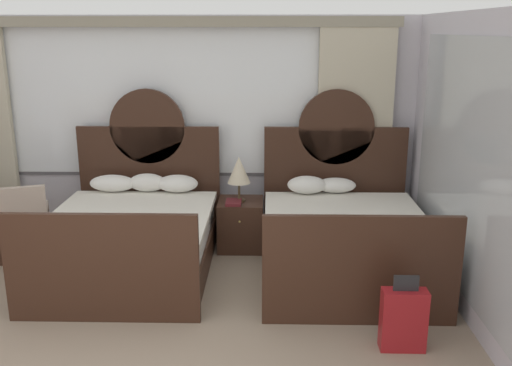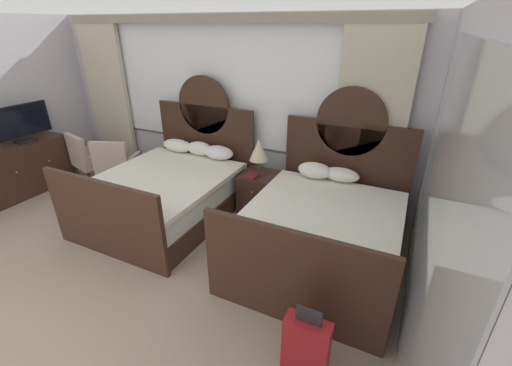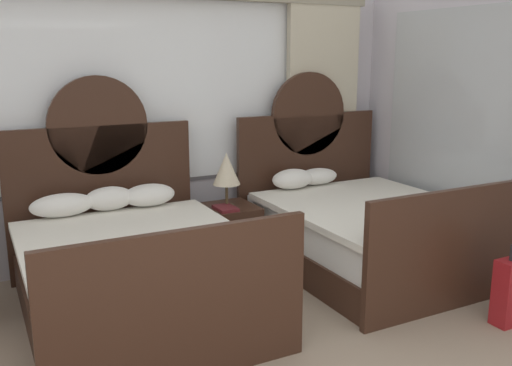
{
  "view_description": "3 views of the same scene",
  "coord_description": "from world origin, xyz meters",
  "px_view_note": "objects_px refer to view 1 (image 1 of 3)",
  "views": [
    {
      "loc": [
        1.27,
        -2.6,
        2.54
      ],
      "look_at": [
        1.16,
        2.51,
        1.13
      ],
      "focal_mm": 39.37,
      "sensor_mm": 36.0,
      "label": 1
    },
    {
      "loc": [
        2.8,
        -0.29,
        2.55
      ],
      "look_at": [
        1.35,
        2.73,
        0.95
      ],
      "focal_mm": 23.39,
      "sensor_mm": 36.0,
      "label": 2
    },
    {
      "loc": [
        -1.24,
        -1.11,
        2.03
      ],
      "look_at": [
        0.77,
        2.77,
        1.03
      ],
      "focal_mm": 39.13,
      "sensor_mm": 36.0,
      "label": 3
    }
  ],
  "objects_px": {
    "bed_near_window": "(133,236)",
    "suitcase_on_floor": "(403,319)",
    "bed_near_mirror": "(343,238)",
    "nightstand_between_beds": "(241,224)",
    "table_lamp_on_nightstand": "(239,170)",
    "book_on_nightstand": "(234,202)",
    "armchair_by_window_left": "(21,220)"
  },
  "relations": [
    {
      "from": "nightstand_between_beds",
      "to": "table_lamp_on_nightstand",
      "type": "relative_size",
      "value": 1.1
    },
    {
      "from": "bed_near_mirror",
      "to": "suitcase_on_floor",
      "type": "height_order",
      "value": "bed_near_mirror"
    },
    {
      "from": "table_lamp_on_nightstand",
      "to": "suitcase_on_floor",
      "type": "relative_size",
      "value": 0.82
    },
    {
      "from": "table_lamp_on_nightstand",
      "to": "bed_near_window",
      "type": "bearing_deg",
      "value": -149.5
    },
    {
      "from": "bed_near_window",
      "to": "book_on_nightstand",
      "type": "distance_m",
      "value": 1.22
    },
    {
      "from": "bed_near_window",
      "to": "table_lamp_on_nightstand",
      "type": "bearing_deg",
      "value": 30.5
    },
    {
      "from": "nightstand_between_beds",
      "to": "book_on_nightstand",
      "type": "xyz_separation_m",
      "value": [
        -0.08,
        -0.11,
        0.31
      ]
    },
    {
      "from": "bed_near_mirror",
      "to": "armchair_by_window_left",
      "type": "height_order",
      "value": "bed_near_mirror"
    },
    {
      "from": "book_on_nightstand",
      "to": "suitcase_on_floor",
      "type": "xyz_separation_m",
      "value": [
        1.5,
        -2.08,
        -0.33
      ]
    },
    {
      "from": "nightstand_between_beds",
      "to": "bed_near_window",
      "type": "bearing_deg",
      "value": -149.67
    },
    {
      "from": "bed_near_window",
      "to": "bed_near_mirror",
      "type": "relative_size",
      "value": 1.0
    },
    {
      "from": "book_on_nightstand",
      "to": "suitcase_on_floor",
      "type": "height_order",
      "value": "suitcase_on_floor"
    },
    {
      "from": "bed_near_window",
      "to": "armchair_by_window_left",
      "type": "xyz_separation_m",
      "value": [
        -1.33,
        0.3,
        0.07
      ]
    },
    {
      "from": "nightstand_between_beds",
      "to": "armchair_by_window_left",
      "type": "xyz_separation_m",
      "value": [
        -2.47,
        -0.36,
        0.17
      ]
    },
    {
      "from": "bed_near_window",
      "to": "nightstand_between_beds",
      "type": "relative_size",
      "value": 3.75
    },
    {
      "from": "bed_near_window",
      "to": "suitcase_on_floor",
      "type": "relative_size",
      "value": 3.37
    },
    {
      "from": "nightstand_between_beds",
      "to": "suitcase_on_floor",
      "type": "bearing_deg",
      "value": -56.92
    },
    {
      "from": "nightstand_between_beds",
      "to": "table_lamp_on_nightstand",
      "type": "bearing_deg",
      "value": -162.69
    },
    {
      "from": "book_on_nightstand",
      "to": "armchair_by_window_left",
      "type": "bearing_deg",
      "value": -173.91
    },
    {
      "from": "table_lamp_on_nightstand",
      "to": "nightstand_between_beds",
      "type": "bearing_deg",
      "value": 17.31
    },
    {
      "from": "table_lamp_on_nightstand",
      "to": "armchair_by_window_left",
      "type": "height_order",
      "value": "table_lamp_on_nightstand"
    },
    {
      "from": "armchair_by_window_left",
      "to": "suitcase_on_floor",
      "type": "relative_size",
      "value": 1.35
    },
    {
      "from": "bed_near_mirror",
      "to": "armchair_by_window_left",
      "type": "xyz_separation_m",
      "value": [
        -3.6,
        0.31,
        0.08
      ]
    },
    {
      "from": "bed_near_window",
      "to": "suitcase_on_floor",
      "type": "bearing_deg",
      "value": -30.79
    },
    {
      "from": "table_lamp_on_nightstand",
      "to": "book_on_nightstand",
      "type": "distance_m",
      "value": 0.37
    },
    {
      "from": "table_lamp_on_nightstand",
      "to": "armchair_by_window_left",
      "type": "xyz_separation_m",
      "value": [
        -2.45,
        -0.36,
        -0.5
      ]
    },
    {
      "from": "bed_near_mirror",
      "to": "nightstand_between_beds",
      "type": "distance_m",
      "value": 1.32
    },
    {
      "from": "bed_near_mirror",
      "to": "table_lamp_on_nightstand",
      "type": "relative_size",
      "value": 4.11
    },
    {
      "from": "bed_near_window",
      "to": "bed_near_mirror",
      "type": "bearing_deg",
      "value": -0.25
    },
    {
      "from": "bed_near_mirror",
      "to": "book_on_nightstand",
      "type": "xyz_separation_m",
      "value": [
        -1.21,
        0.57,
        0.22
      ]
    },
    {
      "from": "suitcase_on_floor",
      "to": "nightstand_between_beds",
      "type": "bearing_deg",
      "value": 123.08
    },
    {
      "from": "armchair_by_window_left",
      "to": "book_on_nightstand",
      "type": "bearing_deg",
      "value": 6.09
    }
  ]
}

